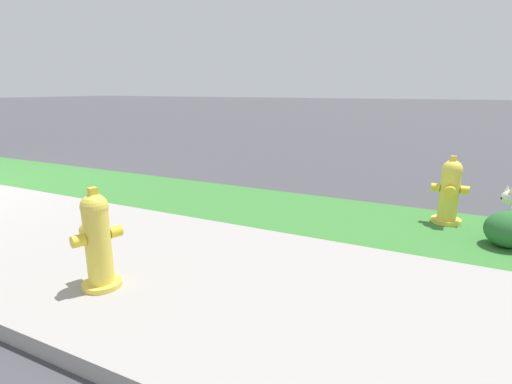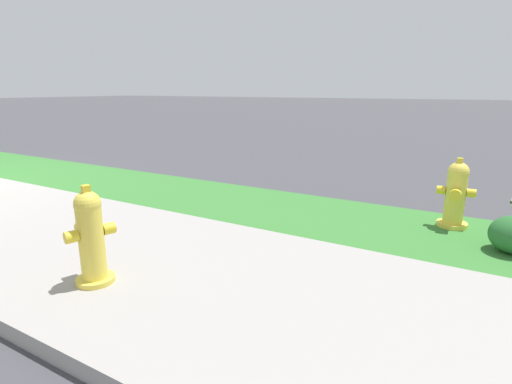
{
  "view_description": "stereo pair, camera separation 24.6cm",
  "coord_description": "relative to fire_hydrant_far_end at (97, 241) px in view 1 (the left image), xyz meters",
  "views": [
    {
      "loc": [
        7.03,
        -2.49,
        1.47
      ],
      "look_at": [
        5.18,
        1.19,
        0.4
      ],
      "focal_mm": 28.0,
      "sensor_mm": 36.0,
      "label": 1
    },
    {
      "loc": [
        7.25,
        -2.38,
        1.47
      ],
      "look_at": [
        5.18,
        1.19,
        0.4
      ],
      "focal_mm": 28.0,
      "sensor_mm": 36.0,
      "label": 2
    }
  ],
  "objects": [
    {
      "name": "grass_verge",
      "position": [
        -4.74,
        2.49,
        -0.38
      ],
      "size": [
        18.0,
        1.61,
        0.01
      ],
      "primitive_type": "cube",
      "color": "#387A33",
      "rests_on": "ground"
    },
    {
      "name": "fire_hydrant_at_driveway",
      "position": [
        2.3,
        2.84,
        -0.01
      ],
      "size": [
        0.39,
        0.36,
        0.76
      ],
      "rotation": [
        0.0,
        0.0,
        3.17
      ],
      "color": "yellow",
      "rests_on": "ground"
    },
    {
      "name": "shrub_bush_near_lamp",
      "position": [
        2.83,
        2.33,
        -0.21
      ],
      "size": [
        0.41,
        0.41,
        0.34
      ],
      "color": "#28662D",
      "rests_on": "ground"
    },
    {
      "name": "fire_hydrant_far_end",
      "position": [
        0.0,
        0.0,
        0.0
      ],
      "size": [
        0.35,
        0.38,
        0.79
      ],
      "rotation": [
        0.0,
        0.0,
        1.24
      ],
      "color": "yellow",
      "rests_on": "ground"
    }
  ]
}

